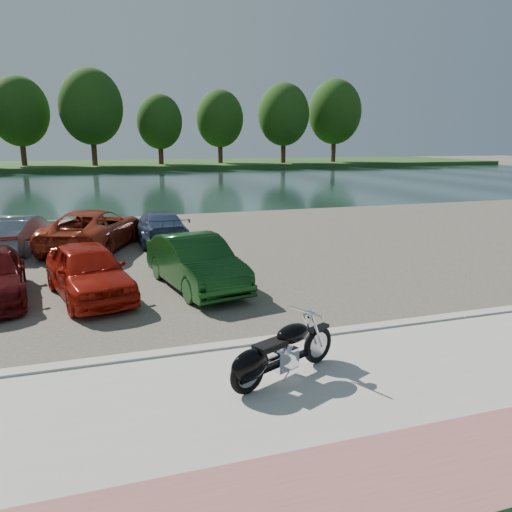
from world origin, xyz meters
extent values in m
plane|color=#595447|center=(0.00, 0.00, 0.00)|extent=(200.00, 200.00, 0.00)
cube|color=#ABA9A1|center=(0.00, -1.00, 0.05)|extent=(60.00, 6.00, 0.10)
cube|color=#8E5055|center=(0.00, -2.50, 0.10)|extent=(60.00, 2.00, 0.01)
cube|color=#ABA9A1|center=(0.00, 2.00, 0.07)|extent=(60.00, 0.30, 0.14)
cube|color=#433E36|center=(0.00, 11.00, 0.02)|extent=(60.00, 18.00, 0.04)
cube|color=#182C28|center=(0.00, 40.00, 0.00)|extent=(120.00, 40.00, 0.00)
cube|color=#1D4017|center=(0.00, 72.00, 0.30)|extent=(120.00, 24.00, 0.60)
cylinder|color=#3E2216|center=(-12.00, 67.40, 3.30)|extent=(0.70, 0.70, 5.40)
ellipsoid|color=#18380F|center=(-12.00, 67.40, 7.62)|extent=(7.56, 7.56, 9.07)
cylinder|color=#3E2216|center=(-3.00, 64.60, 3.52)|extent=(0.70, 0.70, 5.85)
ellipsoid|color=#18380F|center=(-3.00, 64.60, 8.21)|extent=(8.19, 8.19, 9.83)
cylinder|color=#3E2216|center=(6.00, 66.00, 2.85)|extent=(0.70, 0.70, 4.50)
ellipsoid|color=#18380F|center=(6.00, 66.00, 6.45)|extent=(6.30, 6.30, 7.56)
cylinder|color=#3E2216|center=(15.00, 67.40, 3.08)|extent=(0.70, 0.70, 4.95)
ellipsoid|color=#18380F|center=(15.00, 67.40, 7.04)|extent=(6.93, 6.93, 8.32)
cylinder|color=#3E2216|center=(24.00, 64.60, 3.30)|extent=(0.70, 0.70, 5.40)
ellipsoid|color=#18380F|center=(24.00, 64.60, 7.62)|extent=(7.56, 7.56, 9.07)
cylinder|color=#3E2216|center=(33.00, 66.00, 3.52)|extent=(0.70, 0.70, 5.85)
ellipsoid|color=#18380F|center=(33.00, 66.00, 8.21)|extent=(8.19, 8.19, 9.83)
torus|color=black|center=(0.28, 0.79, 0.44)|extent=(0.67, 0.39, 0.68)
torus|color=black|center=(-1.22, 0.11, 0.44)|extent=(0.67, 0.39, 0.68)
cylinder|color=#B2B2B7|center=(0.28, 0.79, 0.44)|extent=(0.44, 0.24, 0.46)
cylinder|color=#B2B2B7|center=(-1.22, 0.11, 0.44)|extent=(0.44, 0.24, 0.46)
cylinder|color=silver|center=(0.19, 0.65, 0.74)|extent=(0.32, 0.18, 0.63)
cylinder|color=silver|center=(0.11, 0.83, 0.74)|extent=(0.32, 0.18, 0.63)
cylinder|color=silver|center=(-0.02, 0.66, 1.13)|extent=(0.34, 0.70, 0.04)
sphere|color=silver|center=(0.07, 0.70, 1.05)|extent=(0.21, 0.21, 0.16)
sphere|color=silver|center=(0.13, 0.73, 1.05)|extent=(0.15, 0.15, 0.11)
cube|color=black|center=(0.28, 0.79, 0.75)|extent=(0.47, 0.31, 0.06)
cube|color=black|center=(-0.47, 0.45, 0.38)|extent=(1.13, 0.59, 0.08)
cube|color=silver|center=(-0.52, 0.43, 0.45)|extent=(0.54, 0.48, 0.34)
cylinder|color=silver|center=(-0.43, 0.47, 0.65)|extent=(0.30, 0.27, 0.27)
cylinder|color=silver|center=(-0.61, 0.39, 0.65)|extent=(0.30, 0.27, 0.27)
ellipsoid|color=black|center=(-0.31, 0.53, 0.82)|extent=(0.77, 0.61, 0.32)
cube|color=black|center=(-0.79, 0.31, 0.76)|extent=(0.62, 0.48, 0.10)
ellipsoid|color=black|center=(-1.18, 0.13, 0.56)|extent=(0.80, 0.61, 0.50)
cube|color=black|center=(-1.22, 0.11, 0.49)|extent=(0.44, 0.33, 0.30)
cylinder|color=silver|center=(-0.86, 0.45, 0.32)|extent=(1.04, 0.54, 0.09)
cylinder|color=silver|center=(-0.86, 0.45, 0.40)|extent=(1.04, 0.54, 0.09)
cylinder|color=#B2B2B7|center=(-0.53, 0.23, 0.23)|extent=(0.08, 0.14, 0.22)
imported|color=#A3170A|center=(-3.58, 6.23, 0.73)|extent=(2.54, 4.32, 1.38)
imported|color=#103C13|center=(-0.82, 6.23, 0.74)|extent=(2.26, 4.48, 1.41)
imported|color=slate|center=(-5.92, 12.75, 0.69)|extent=(2.37, 4.18, 1.30)
imported|color=#9D321A|center=(-3.44, 12.29, 0.77)|extent=(4.17, 5.79, 1.46)
imported|color=#324262|center=(-1.00, 12.62, 0.67)|extent=(1.94, 4.41, 1.26)
camera|label=1|loc=(-3.28, -6.69, 3.96)|focal=35.00mm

